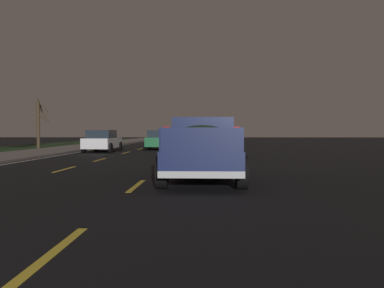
{
  "coord_description": "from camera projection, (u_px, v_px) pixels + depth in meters",
  "views": [
    {
      "loc": [
        -0.95,
        -3.54,
        1.44
      ],
      "look_at": [
        11.36,
        -3.17,
        1.06
      ],
      "focal_mm": 37.96,
      "sensor_mm": 36.0,
      "label": 1
    }
  ],
  "objects": [
    {
      "name": "ground",
      "position": [
        153.0,
        152.0,
        28.07
      ],
      "size": [
        144.0,
        144.0,
        0.0
      ],
      "primitive_type": "plane",
      "color": "black"
    },
    {
      "name": "sidewalk_shoulder",
      "position": [
        47.0,
        151.0,
        28.29
      ],
      "size": [
        108.0,
        4.0,
        0.12
      ],
      "primitive_type": "cube",
      "color": "slate",
      "rests_on": "ground"
    },
    {
      "name": "lane_markings",
      "position": [
        118.0,
        150.0,
        31.3
      ],
      "size": [
        108.0,
        7.04,
        0.01
      ],
      "color": "yellow",
      "rests_on": "ground"
    },
    {
      "name": "pickup_truck",
      "position": [
        203.0,
        147.0,
        11.98
      ],
      "size": [
        5.44,
        2.31,
        1.87
      ],
      "color": "#141E4C",
      "rests_on": "ground"
    },
    {
      "name": "sedan_black",
      "position": [
        203.0,
        142.0,
        24.51
      ],
      "size": [
        4.44,
        2.1,
        1.54
      ],
      "color": "black",
      "rests_on": "ground"
    },
    {
      "name": "sedan_white",
      "position": [
        102.0,
        141.0,
        28.5
      ],
      "size": [
        4.42,
        2.05,
        1.54
      ],
      "color": "silver",
      "rests_on": "ground"
    },
    {
      "name": "sedan_blue",
      "position": [
        205.0,
        138.0,
        39.92
      ],
      "size": [
        4.41,
        2.03,
        1.54
      ],
      "color": "navy",
      "rests_on": "ground"
    },
    {
      "name": "sedan_green",
      "position": [
        159.0,
        140.0,
        32.23
      ],
      "size": [
        4.45,
        2.1,
        1.54
      ],
      "color": "#14592D",
      "rests_on": "ground"
    },
    {
      "name": "bare_tree_far",
      "position": [
        39.0,
        123.0,
        34.78
      ],
      "size": [
        1.24,
        1.16,
        4.25
      ],
      "color": "#423323",
      "rests_on": "ground"
    }
  ]
}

